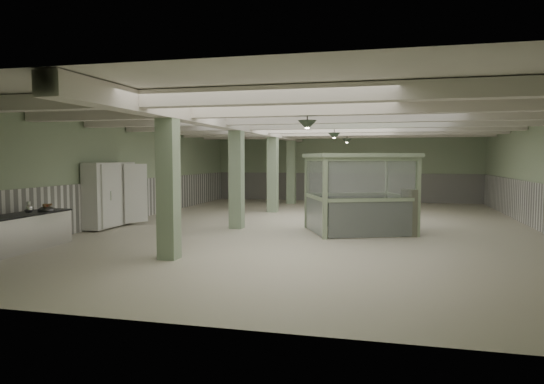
# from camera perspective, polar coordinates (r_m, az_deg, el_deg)

# --- Properties ---
(floor) EXTENTS (20.00, 20.00, 0.00)m
(floor) POSITION_cam_1_polar(r_m,az_deg,el_deg) (16.38, 5.30, -4.07)
(floor) COLOR beige
(floor) RESTS_ON ground
(ceiling) EXTENTS (14.00, 20.00, 0.02)m
(ceiling) POSITION_cam_1_polar(r_m,az_deg,el_deg) (16.28, 5.38, 8.58)
(ceiling) COLOR white
(ceiling) RESTS_ON wall_back
(wall_back) EXTENTS (14.00, 0.02, 3.60)m
(wall_back) POSITION_cam_1_polar(r_m,az_deg,el_deg) (26.16, 8.54, 2.86)
(wall_back) COLOR #9EB28F
(wall_back) RESTS_ON floor
(wall_front) EXTENTS (14.00, 0.02, 3.60)m
(wall_front) POSITION_cam_1_polar(r_m,az_deg,el_deg) (6.52, -7.62, -0.36)
(wall_front) COLOR #9EB28F
(wall_front) RESTS_ON floor
(wall_left) EXTENTS (0.02, 20.00, 3.60)m
(wall_left) POSITION_cam_1_polar(r_m,az_deg,el_deg) (18.59, -16.55, 2.31)
(wall_left) COLOR #9EB28F
(wall_left) RESTS_ON floor
(wainscot_left) EXTENTS (0.05, 19.90, 1.50)m
(wainscot_left) POSITION_cam_1_polar(r_m,az_deg,el_deg) (18.63, -16.42, -0.92)
(wainscot_left) COLOR white
(wainscot_left) RESTS_ON floor
(wainscot_back) EXTENTS (13.90, 0.05, 1.50)m
(wainscot_back) POSITION_cam_1_polar(r_m,az_deg,el_deg) (26.18, 8.51, 0.56)
(wainscot_back) COLOR white
(wainscot_back) RESTS_ON floor
(girder) EXTENTS (0.45, 19.90, 0.40)m
(girder) POSITION_cam_1_polar(r_m,az_deg,el_deg) (16.81, -3.17, 7.69)
(girder) COLOR silver
(girder) RESTS_ON ceiling
(beam_a) EXTENTS (13.90, 0.35, 0.32)m
(beam_a) POSITION_cam_1_polar(r_m,az_deg,el_deg) (8.94, -1.77, 11.24)
(beam_a) COLOR silver
(beam_a) RESTS_ON ceiling
(beam_b) EXTENTS (13.90, 0.35, 0.32)m
(beam_b) POSITION_cam_1_polar(r_m,az_deg,el_deg) (11.36, 1.65, 9.69)
(beam_b) COLOR silver
(beam_b) RESTS_ON ceiling
(beam_c) EXTENTS (13.90, 0.35, 0.32)m
(beam_c) POSITION_cam_1_polar(r_m,az_deg,el_deg) (13.80, 3.85, 8.67)
(beam_c) COLOR silver
(beam_c) RESTS_ON ceiling
(beam_d) EXTENTS (13.90, 0.35, 0.32)m
(beam_d) POSITION_cam_1_polar(r_m,az_deg,el_deg) (16.26, 5.37, 7.95)
(beam_d) COLOR silver
(beam_d) RESTS_ON ceiling
(beam_e) EXTENTS (13.90, 0.35, 0.32)m
(beam_e) POSITION_cam_1_polar(r_m,az_deg,el_deg) (18.73, 6.50, 7.41)
(beam_e) COLOR silver
(beam_e) RESTS_ON ceiling
(beam_f) EXTENTS (13.90, 0.35, 0.32)m
(beam_f) POSITION_cam_1_polar(r_m,az_deg,el_deg) (21.21, 7.35, 7.00)
(beam_f) COLOR silver
(beam_f) RESTS_ON ceiling
(beam_g) EXTENTS (13.90, 0.35, 0.32)m
(beam_g) POSITION_cam_1_polar(r_m,az_deg,el_deg) (23.70, 8.03, 6.67)
(beam_g) COLOR silver
(beam_g) RESTS_ON ceiling
(column_a) EXTENTS (0.42, 0.42, 3.60)m
(column_a) POSITION_cam_1_polar(r_m,az_deg,el_deg) (11.18, -12.11, 1.38)
(column_a) COLOR #90A887
(column_a) RESTS_ON floor
(column_b) EXTENTS (0.42, 0.42, 3.60)m
(column_b) POSITION_cam_1_polar(r_m,az_deg,el_deg) (15.83, -4.20, 2.20)
(column_b) COLOR #90A887
(column_b) RESTS_ON floor
(column_c) EXTENTS (0.42, 0.42, 3.60)m
(column_c) POSITION_cam_1_polar(r_m,az_deg,el_deg) (20.64, 0.08, 2.62)
(column_c) COLOR #90A887
(column_c) RESTS_ON floor
(column_d) EXTENTS (0.42, 0.42, 3.60)m
(column_d) POSITION_cam_1_polar(r_m,az_deg,el_deg) (24.54, 2.29, 2.83)
(column_d) COLOR #90A887
(column_d) RESTS_ON floor
(pendant_front) EXTENTS (0.44, 0.44, 0.22)m
(pendant_front) POSITION_cam_1_polar(r_m,az_deg,el_deg) (11.23, 4.16, 7.85)
(pendant_front) COLOR #2E3C2D
(pendant_front) RESTS_ON ceiling
(pendant_mid) EXTENTS (0.44, 0.44, 0.22)m
(pendant_mid) POSITION_cam_1_polar(r_m,az_deg,el_deg) (16.67, 7.33, 6.56)
(pendant_mid) COLOR #2E3C2D
(pendant_mid) RESTS_ON ceiling
(pendant_back) EXTENTS (0.44, 0.44, 0.22)m
(pendant_back) POSITION_cam_1_polar(r_m,az_deg,el_deg) (21.64, 8.82, 5.95)
(pendant_back) COLOR #2E3C2D
(pendant_back) RESTS_ON ceiling
(pitcher_far) EXTENTS (0.26, 0.28, 0.31)m
(pitcher_far) POSITION_cam_1_polar(r_m,az_deg,el_deg) (13.63, -26.73, -1.65)
(pitcher_far) COLOR silver
(pitcher_far) RESTS_ON prep_counter
(veg_colander) EXTENTS (0.48, 0.48, 0.19)m
(veg_colander) POSITION_cam_1_polar(r_m,az_deg,el_deg) (14.02, -25.04, -1.70)
(veg_colander) COLOR #424146
(veg_colander) RESTS_ON prep_counter
(walkin_cooler) EXTENTS (0.97, 2.30, 2.11)m
(walkin_cooler) POSITION_cam_1_polar(r_m,az_deg,el_deg) (16.91, -18.45, -0.42)
(walkin_cooler) COLOR white
(walkin_cooler) RESTS_ON floor
(guard_booth) EXTENTS (3.78, 3.53, 2.44)m
(guard_booth) POSITION_cam_1_polar(r_m,az_deg,el_deg) (15.19, 10.21, 1.58)
(guard_booth) COLOR #95A987
(guard_booth) RESTS_ON floor
(filing_cabinet) EXTENTS (0.46, 0.65, 1.38)m
(filing_cabinet) POSITION_cam_1_polar(r_m,az_deg,el_deg) (14.93, 15.82, -2.32)
(filing_cabinet) COLOR #5F6151
(filing_cabinet) RESTS_ON floor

